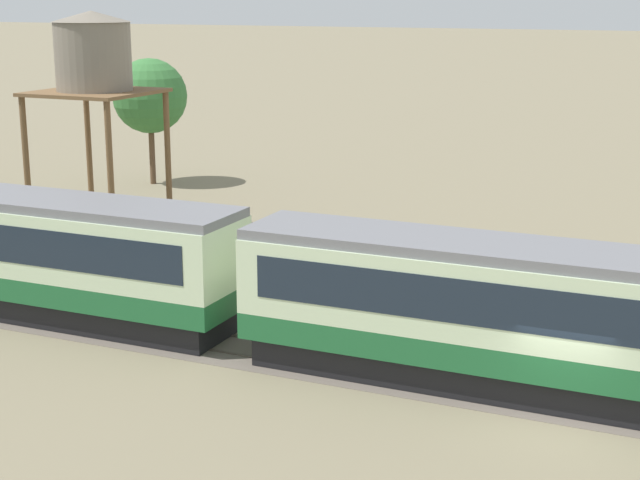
% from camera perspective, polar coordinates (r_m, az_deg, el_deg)
% --- Properties ---
extents(ground_plane, '(600.00, 600.00, 0.00)m').
position_cam_1_polar(ground_plane, '(26.60, 13.64, -10.47)').
color(ground_plane, '#7A7056').
extents(passenger_train, '(74.57, 3.16, 4.23)m').
position_cam_1_polar(passenger_train, '(30.51, -3.95, -2.18)').
color(passenger_train, '#1E6033').
rests_on(passenger_train, ground_plane).
extents(railway_track, '(126.30, 3.60, 0.04)m').
position_cam_1_polar(railway_track, '(28.30, 14.38, -8.97)').
color(railway_track, '#665B51').
rests_on(railway_track, ground_plane).
extents(water_tower, '(5.11, 5.11, 10.19)m').
position_cam_1_polar(water_tower, '(46.39, -13.06, 10.24)').
color(water_tower, brown).
rests_on(water_tower, ground_plane).
extents(yard_tree_1, '(4.33, 4.33, 7.35)m').
position_cam_1_polar(yard_tree_1, '(58.25, -9.88, 8.25)').
color(yard_tree_1, brown).
rests_on(yard_tree_1, ground_plane).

